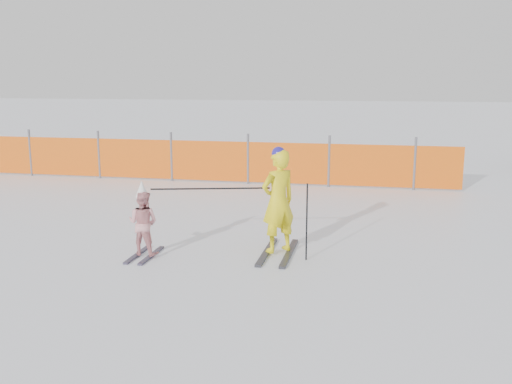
{
  "coord_description": "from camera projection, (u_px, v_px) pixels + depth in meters",
  "views": [
    {
      "loc": [
        1.61,
        -7.3,
        2.59
      ],
      "look_at": [
        0.0,
        0.5,
        1.0
      ],
      "focal_mm": 40.0,
      "sensor_mm": 36.0,
      "label": 1
    }
  ],
  "objects": [
    {
      "name": "ground",
      "position": [
        249.0,
        270.0,
        7.83
      ],
      "size": [
        120.0,
        120.0,
        0.0
      ],
      "primitive_type": "plane",
      "color": "white",
      "rests_on": "ground"
    },
    {
      "name": "child",
      "position": [
        143.0,
        222.0,
        8.36
      ],
      "size": [
        0.5,
        0.88,
        1.14
      ],
      "color": "black",
      "rests_on": "ground"
    },
    {
      "name": "safety_fence",
      "position": [
        117.0,
        158.0,
        14.83
      ],
      "size": [
        17.12,
        0.06,
        1.25
      ],
      "color": "#595960",
      "rests_on": "ground"
    },
    {
      "name": "adult",
      "position": [
        278.0,
        202.0,
        8.41
      ],
      "size": [
        0.66,
        1.38,
        1.62
      ],
      "color": "black",
      "rests_on": "ground"
    },
    {
      "name": "ski_poles",
      "position": [
        248.0,
        202.0,
        8.26
      ],
      "size": [
        2.27,
        0.47,
        1.13
      ],
      "color": "black",
      "rests_on": "ground"
    }
  ]
}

